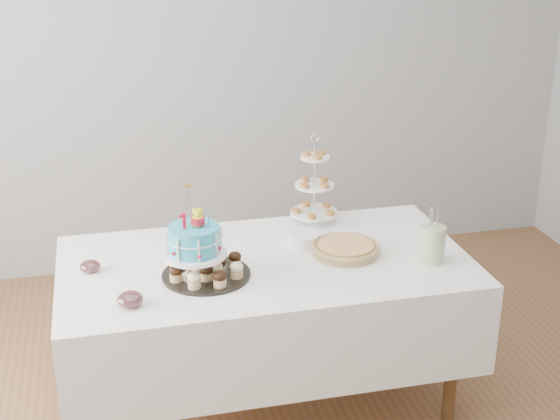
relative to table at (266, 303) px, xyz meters
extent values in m
cube|color=#96989B|center=(0.00, 1.70, 0.81)|extent=(5.00, 0.04, 2.70)
cube|color=white|center=(0.00, 0.00, 0.00)|extent=(1.92, 1.02, 0.45)
cylinder|color=brown|center=(-0.82, -0.37, -0.21)|extent=(0.06, 0.06, 0.67)
cylinder|color=brown|center=(0.82, -0.37, -0.21)|extent=(0.06, 0.06, 0.67)
cylinder|color=brown|center=(-0.82, 0.37, -0.21)|extent=(0.06, 0.06, 0.67)
cylinder|color=brown|center=(0.82, 0.37, -0.21)|extent=(0.06, 0.06, 0.67)
cylinder|color=#2FAACE|center=(-0.35, -0.12, 0.42)|extent=(0.22, 0.22, 0.12)
torus|color=silver|center=(-0.35, -0.12, 0.43)|extent=(0.24, 0.24, 0.01)
cube|color=red|center=(-0.39, -0.13, 0.52)|extent=(0.02, 0.02, 0.07)
cylinder|color=#377AEB|center=(-0.28, -0.15, 0.52)|extent=(0.01, 0.01, 0.07)
cylinder|color=silver|center=(-0.36, -0.09, 0.57)|extent=(0.00, 0.00, 0.17)
cylinder|color=gold|center=(-0.36, -0.09, 0.66)|extent=(0.04, 0.04, 0.01)
cylinder|color=black|center=(-0.29, -0.10, 0.23)|extent=(0.40, 0.40, 0.01)
ellipsoid|color=black|center=(-0.37, -0.10, 0.29)|extent=(0.06, 0.06, 0.04)
ellipsoid|color=beige|center=(-0.22, -0.10, 0.29)|extent=(0.06, 0.06, 0.04)
cylinder|color=#A08957|center=(0.39, -0.02, 0.25)|extent=(0.31, 0.31, 0.04)
cylinder|color=tan|center=(0.39, -0.02, 0.27)|extent=(0.27, 0.27, 0.02)
torus|color=#A08957|center=(0.39, -0.02, 0.27)|extent=(0.33, 0.33, 0.02)
cylinder|color=silver|center=(0.35, 0.40, 0.45)|extent=(0.01, 0.01, 0.45)
cylinder|color=white|center=(0.35, 0.40, 0.28)|extent=(0.25, 0.25, 0.01)
cylinder|color=white|center=(0.35, 0.40, 0.43)|extent=(0.21, 0.21, 0.01)
cylinder|color=white|center=(0.35, 0.40, 0.58)|extent=(0.15, 0.15, 0.01)
torus|color=silver|center=(0.35, 0.40, 0.69)|extent=(0.05, 0.01, 0.05)
cylinder|color=white|center=(0.22, 0.13, 0.26)|extent=(0.16, 0.16, 0.06)
cylinder|color=white|center=(-0.26, 0.37, 0.23)|extent=(0.22, 0.22, 0.01)
ellipsoid|color=silver|center=(-0.64, -0.30, 0.26)|extent=(0.11, 0.11, 0.07)
cylinder|color=#61080A|center=(-0.64, -0.30, 0.25)|extent=(0.08, 0.08, 0.03)
ellipsoid|color=silver|center=(-0.80, 0.07, 0.25)|extent=(0.09, 0.09, 0.06)
cylinder|color=#61080A|center=(-0.80, 0.07, 0.25)|extent=(0.06, 0.06, 0.03)
cylinder|color=beige|center=(0.76, -0.19, 0.31)|extent=(0.12, 0.12, 0.17)
cylinder|color=beige|center=(0.82, -0.19, 0.33)|extent=(0.01, 0.01, 0.09)
camera|label=1|loc=(-0.70, -3.24, 1.80)|focal=50.00mm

